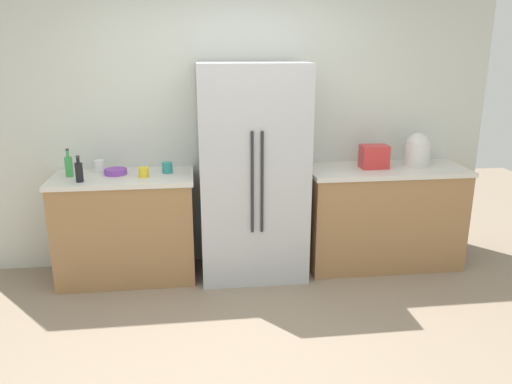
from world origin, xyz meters
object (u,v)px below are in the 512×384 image
cup_a (144,172)px  bowl_a (116,172)px  cup_b (167,168)px  cup_c (100,166)px  rice_cooker (417,150)px  bottle_a (79,172)px  toaster (374,157)px  refrigerator (252,173)px  bottle_b (69,166)px

cup_a → bowl_a: (-0.25, 0.12, -0.02)m
cup_b → cup_c: cup_c is taller
cup_a → bowl_a: 0.28m
rice_cooker → cup_b: bearing=179.9°
bottle_a → bowl_a: bearing=40.3°
bottle_a → bowl_a: size_ratio=1.14×
bottle_a → cup_c: size_ratio=2.07×
rice_cooker → cup_b: 2.28m
toaster → cup_a: toaster is taller
bottle_a → cup_c: 0.34m
toaster → cup_a: (-2.04, -0.08, -0.06)m
cup_a → cup_b: (0.19, 0.12, 0.00)m
refrigerator → cup_b: refrigerator is taller
cup_b → toaster: bearing=-1.4°
cup_a → bottle_b: bearing=171.2°
bowl_a → bottle_a: bearing=-139.7°
cup_c → bottle_a: bearing=-108.3°
bottle_a → bottle_b: 0.23m
bottle_b → bowl_a: 0.38m
toaster → bowl_a: bearing=178.8°
refrigerator → bottle_a: size_ratio=8.60×
cup_a → cup_b: bearing=32.2°
cup_b → bowl_a: 0.44m
cup_a → cup_c: bearing=150.5°
cup_c → bowl_a: 0.18m
toaster → cup_b: (-1.85, 0.05, -0.06)m
cup_a → bottle_a: bearing=-169.6°
bowl_a → cup_c: bearing=145.9°
cup_b → cup_c: 0.60m
refrigerator → cup_c: refrigerator is taller
cup_a → cup_b: cup_b is taller
refrigerator → bottle_a: bearing=-175.3°
refrigerator → rice_cooker: size_ratio=6.16×
cup_b → rice_cooker: bearing=-0.1°
toaster → cup_b: toaster is taller
bottle_a → cup_a: bearing=10.4°
refrigerator → bowl_a: (-1.18, 0.10, 0.02)m
toaster → cup_c: (-2.44, 0.15, -0.05)m
rice_cooker → bowl_a: rice_cooker is taller
toaster → refrigerator: bearing=-177.4°
rice_cooker → cup_a: (-2.46, -0.12, -0.10)m
cup_b → cup_a: bearing=-147.8°
bottle_b → cup_b: 0.82m
cup_b → cup_c: bearing=169.9°
toaster → bottle_a: 2.55m
rice_cooker → cup_b: size_ratio=3.27×
cup_b → refrigerator: bearing=-7.4°
cup_a → bowl_a: bearing=153.6°
refrigerator → bottle_b: bearing=177.3°
rice_cooker → cup_c: size_ratio=2.90×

